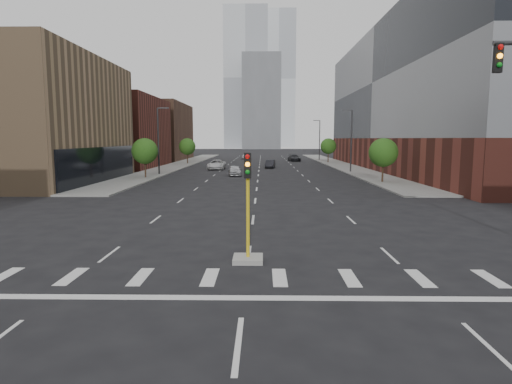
{
  "coord_description": "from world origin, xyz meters",
  "views": [
    {
      "loc": [
        0.58,
        -7.81,
        4.94
      ],
      "look_at": [
        0.28,
        11.69,
        2.5
      ],
      "focal_mm": 30.0,
      "sensor_mm": 36.0,
      "label": 1
    }
  ],
  "objects_px": {
    "car_mid_right": "(270,164)",
    "car_deep_right": "(294,158)",
    "car_near_left": "(235,170)",
    "car_far_left": "(217,165)",
    "car_distant": "(246,156)",
    "median_traffic_signal": "(248,238)"
  },
  "relations": [
    {
      "from": "car_far_left",
      "to": "car_deep_right",
      "type": "bearing_deg",
      "value": 61.86
    },
    {
      "from": "median_traffic_signal",
      "to": "car_far_left",
      "type": "bearing_deg",
      "value": 97.49
    },
    {
      "from": "median_traffic_signal",
      "to": "car_near_left",
      "type": "xyz_separation_m",
      "value": [
        -3.14,
        40.32,
        -0.28
      ]
    },
    {
      "from": "car_near_left",
      "to": "car_mid_right",
      "type": "bearing_deg",
      "value": 65.23
    },
    {
      "from": "car_near_left",
      "to": "car_mid_right",
      "type": "xyz_separation_m",
      "value": [
        5.02,
        15.04,
        -0.01
      ]
    },
    {
      "from": "car_near_left",
      "to": "car_deep_right",
      "type": "bearing_deg",
      "value": 67.57
    },
    {
      "from": "car_mid_right",
      "to": "car_deep_right",
      "type": "relative_size",
      "value": 0.81
    },
    {
      "from": "car_deep_right",
      "to": "car_distant",
      "type": "height_order",
      "value": "car_distant"
    },
    {
      "from": "car_mid_right",
      "to": "car_deep_right",
      "type": "xyz_separation_m",
      "value": [
        5.63,
        21.8,
        0.06
      ]
    },
    {
      "from": "car_near_left",
      "to": "car_distant",
      "type": "distance_m",
      "value": 46.68
    },
    {
      "from": "car_far_left",
      "to": "car_deep_right",
      "type": "distance_m",
      "value": 29.15
    },
    {
      "from": "car_distant",
      "to": "median_traffic_signal",
      "type": "bearing_deg",
      "value": -81.69
    },
    {
      "from": "car_mid_right",
      "to": "car_far_left",
      "type": "bearing_deg",
      "value": -151.44
    },
    {
      "from": "median_traffic_signal",
      "to": "car_near_left",
      "type": "distance_m",
      "value": 40.44
    },
    {
      "from": "car_deep_right",
      "to": "car_distant",
      "type": "distance_m",
      "value": 14.67
    },
    {
      "from": "car_deep_right",
      "to": "car_near_left",
      "type": "bearing_deg",
      "value": -115.05
    },
    {
      "from": "median_traffic_signal",
      "to": "car_near_left",
      "type": "bearing_deg",
      "value": 94.46
    },
    {
      "from": "car_near_left",
      "to": "car_deep_right",
      "type": "relative_size",
      "value": 0.79
    },
    {
      "from": "car_near_left",
      "to": "car_distant",
      "type": "relative_size",
      "value": 0.92
    },
    {
      "from": "car_near_left",
      "to": "car_distant",
      "type": "height_order",
      "value": "car_distant"
    },
    {
      "from": "median_traffic_signal",
      "to": "car_mid_right",
      "type": "bearing_deg",
      "value": 88.06
    },
    {
      "from": "median_traffic_signal",
      "to": "car_distant",
      "type": "height_order",
      "value": "median_traffic_signal"
    }
  ]
}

